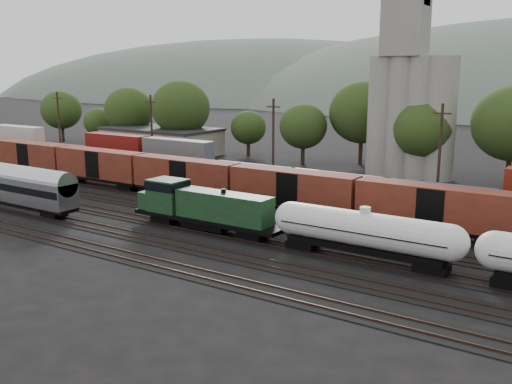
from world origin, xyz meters
The scene contains 12 objects.
ground centered at (0.00, 0.00, 0.00)m, with size 600.00×600.00×0.00m, color black.
tracks centered at (0.00, 0.00, 0.05)m, with size 180.00×33.20×0.20m.
green_locomotive centered at (-4.04, -5.00, 2.59)m, with size 17.15×3.03×4.54m.
tank_car_a centered at (13.60, -5.00, 2.66)m, with size 17.05×3.05×4.47m.
passenger_coach centered at (-28.93, -10.00, 3.13)m, with size 22.41×2.76×5.09m.
orange_locomotive centered at (3.54, 10.00, 2.34)m, with size 16.26×2.71×4.07m.
boxcar_string centered at (1.07, 5.00, 3.12)m, with size 138.20×2.90×4.20m.
container_wall centered at (3.17, 15.00, 2.81)m, with size 165.60×2.60×5.80m.
grain_silo centered at (3.28, 36.00, 11.26)m, with size 13.40×5.00×29.00m.
industrial_sheds centered at (6.63, 35.25, 2.56)m, with size 119.38×17.26×5.10m.
tree_band centered at (1.89, 38.40, 7.92)m, with size 166.89×19.57×14.29m.
utility_poles centered at (0.00, 22.00, 6.21)m, with size 122.20×0.36×12.00m.
Camera 1 is at (31.25, -48.37, 15.77)m, focal length 40.00 mm.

